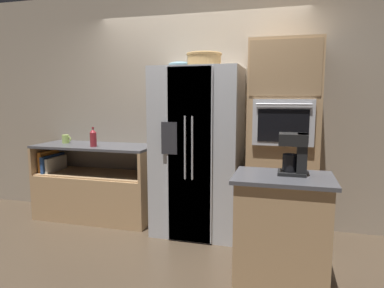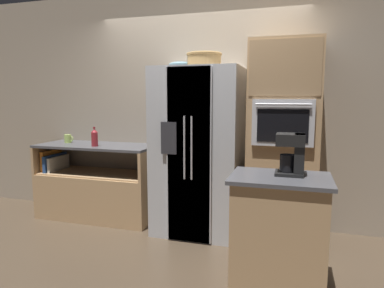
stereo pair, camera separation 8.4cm
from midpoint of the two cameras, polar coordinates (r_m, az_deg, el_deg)
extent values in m
plane|color=#4C3D2D|center=(4.08, 0.23, -14.09)|extent=(20.00, 20.00, 0.00)
cube|color=tan|center=(4.19, 1.90, 6.17)|extent=(12.00, 0.06, 2.80)
cube|color=tan|center=(4.55, -14.82, -8.24)|extent=(1.48, 0.61, 0.56)
cube|color=tan|center=(4.48, -14.95, -4.68)|extent=(1.42, 0.56, 0.02)
cube|color=tan|center=(4.87, -22.29, -2.08)|extent=(0.04, 0.61, 0.34)
cube|color=tan|center=(4.12, -6.42, -3.26)|extent=(0.04, 0.61, 0.34)
cube|color=#4C4C51|center=(4.42, -15.11, -0.29)|extent=(1.48, 0.61, 0.03)
cube|color=orange|center=(4.81, -21.92, -2.50)|extent=(0.05, 0.36, 0.26)
cube|color=#284C8E|center=(4.78, -21.37, -2.83)|extent=(0.04, 0.44, 0.21)
cube|color=silver|center=(4.75, -20.88, -3.02)|extent=(0.03, 0.40, 0.18)
cube|color=silver|center=(3.83, 1.73, -1.19)|extent=(0.94, 0.72, 1.84)
cube|color=silver|center=(3.48, 0.04, -2.12)|extent=(0.46, 0.02, 1.80)
cube|color=silver|center=(3.48, 0.23, -2.13)|extent=(0.46, 0.02, 1.80)
cylinder|color=#B2B2B7|center=(3.45, -0.59, -0.66)|extent=(0.02, 0.02, 0.64)
cylinder|color=#B2B2B7|center=(3.43, 0.62, -0.72)|extent=(0.02, 0.02, 0.64)
cube|color=#2D2D33|center=(3.51, -3.24, 0.98)|extent=(0.17, 0.01, 0.33)
cube|color=tan|center=(3.74, 15.54, 0.24)|extent=(0.71, 0.61, 2.09)
cube|color=silver|center=(3.40, 15.55, 3.42)|extent=(0.58, 0.04, 0.45)
cube|color=black|center=(3.38, 15.53, 2.94)|extent=(0.48, 0.01, 0.32)
cylinder|color=#B2B2B7|center=(3.36, 15.65, 6.38)|extent=(0.51, 0.02, 0.02)
cube|color=#A68259|center=(3.42, 15.89, 12.17)|extent=(0.67, 0.01, 0.53)
cube|color=tan|center=(2.85, 15.05, -14.61)|extent=(0.69, 0.51, 0.90)
cube|color=#4C4C51|center=(2.71, 15.40, -5.52)|extent=(0.75, 0.55, 0.03)
cylinder|color=tan|center=(3.73, 2.71, 13.73)|extent=(0.36, 0.36, 0.13)
torus|color=tan|center=(3.74, 2.71, 14.72)|extent=(0.38, 0.38, 0.03)
ellipsoid|color=#668C99|center=(3.82, -1.23, 13.10)|extent=(0.26, 0.26, 0.06)
cylinder|color=maroon|center=(4.27, -15.39, 0.76)|extent=(0.08, 0.08, 0.17)
cone|color=maroon|center=(4.25, -15.44, 2.18)|extent=(0.08, 0.08, 0.04)
cylinder|color=maroon|center=(4.25, -15.45, 2.62)|extent=(0.03, 0.03, 0.02)
cylinder|color=#B2D166|center=(4.70, -19.51, 0.85)|extent=(0.09, 0.09, 0.11)
torus|color=#B2D166|center=(4.67, -19.06, 0.83)|extent=(0.07, 0.01, 0.07)
cube|color=black|center=(2.77, 16.72, -4.71)|extent=(0.21, 0.19, 0.02)
cylinder|color=black|center=(2.75, 16.46, -3.08)|extent=(0.12, 0.12, 0.13)
cube|color=black|center=(2.74, 18.28, -1.74)|extent=(0.07, 0.16, 0.32)
cube|color=black|center=(2.73, 16.94, 0.71)|extent=(0.21, 0.19, 0.09)
camera|label=1|loc=(0.04, -89.36, 0.09)|focal=32.00mm
camera|label=2|loc=(0.04, 90.64, -0.09)|focal=32.00mm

